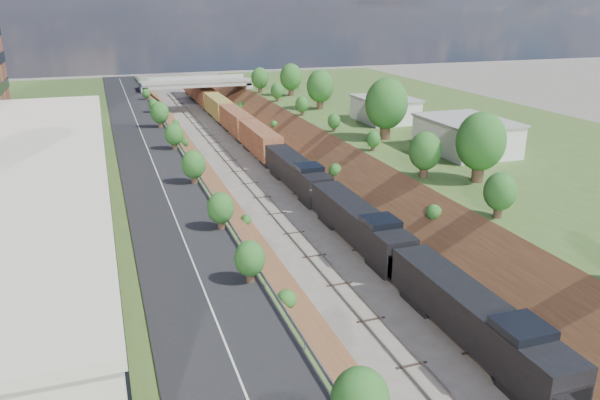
% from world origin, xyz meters
% --- Properties ---
extents(platform_right, '(44.00, 180.00, 5.00)m').
position_xyz_m(platform_right, '(33.00, 60.00, 2.50)').
color(platform_right, '#3E5A25').
rests_on(platform_right, ground).
extents(embankment_left, '(10.00, 180.00, 10.00)m').
position_xyz_m(embankment_left, '(-11.00, 60.00, 0.00)').
color(embankment_left, brown).
rests_on(embankment_left, ground).
extents(embankment_right, '(10.00, 180.00, 10.00)m').
position_xyz_m(embankment_right, '(11.00, 60.00, 0.00)').
color(embankment_right, brown).
rests_on(embankment_right, ground).
extents(rail_left_track, '(1.58, 180.00, 0.18)m').
position_xyz_m(rail_left_track, '(-2.60, 60.00, 0.09)').
color(rail_left_track, gray).
rests_on(rail_left_track, ground).
extents(rail_right_track, '(1.58, 180.00, 0.18)m').
position_xyz_m(rail_right_track, '(2.60, 60.00, 0.09)').
color(rail_right_track, gray).
rests_on(rail_right_track, ground).
extents(road, '(8.00, 180.00, 0.10)m').
position_xyz_m(road, '(-15.50, 60.00, 5.05)').
color(road, black).
rests_on(road, platform_left).
extents(guardrail, '(0.10, 171.00, 0.70)m').
position_xyz_m(guardrail, '(-11.40, 59.80, 5.55)').
color(guardrail, '#99999E').
rests_on(guardrail, platform_left).
extents(commercial_building, '(14.30, 62.30, 7.00)m').
position_xyz_m(commercial_building, '(-28.00, 38.00, 8.51)').
color(commercial_building, brown).
rests_on(commercial_building, platform_left).
extents(overpass, '(24.50, 8.30, 7.40)m').
position_xyz_m(overpass, '(0.00, 122.00, 4.92)').
color(overpass, gray).
rests_on(overpass, ground).
extents(white_building_near, '(9.00, 12.00, 4.00)m').
position_xyz_m(white_building_near, '(23.50, 52.00, 7.00)').
color(white_building_near, silver).
rests_on(white_building_near, platform_right).
extents(white_building_far, '(8.00, 10.00, 3.60)m').
position_xyz_m(white_building_far, '(23.00, 74.00, 6.80)').
color(white_building_far, silver).
rests_on(white_building_far, platform_right).
extents(tree_right_large, '(5.25, 5.25, 7.61)m').
position_xyz_m(tree_right_large, '(17.00, 40.00, 9.38)').
color(tree_right_large, '#473323').
rests_on(tree_right_large, platform_right).
extents(tree_left_crest, '(2.45, 2.45, 3.55)m').
position_xyz_m(tree_left_crest, '(-11.80, 20.00, 7.04)').
color(tree_left_crest, '#473323').
rests_on(tree_left_crest, platform_left).
extents(freight_train, '(3.12, 142.07, 4.64)m').
position_xyz_m(freight_train, '(2.60, 83.46, 2.64)').
color(freight_train, black).
rests_on(freight_train, ground).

